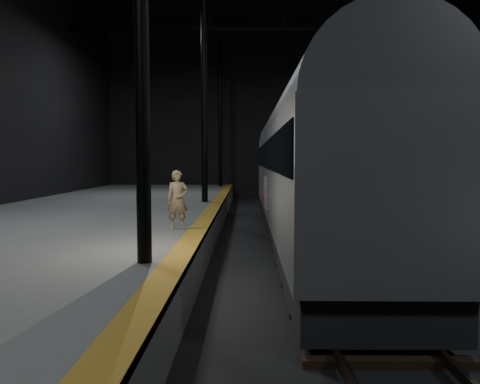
{
  "coord_description": "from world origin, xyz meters",
  "views": [
    {
      "loc": [
        -1.96,
        -12.28,
        2.85
      ],
      "look_at": [
        -2.14,
        -0.12,
        2.0
      ],
      "focal_mm": 35.0,
      "sensor_mm": 36.0,
      "label": 1
    }
  ],
  "objects": [
    {
      "name": "ground",
      "position": [
        0.0,
        0.0,
        0.0
      ],
      "size": [
        44.0,
        44.0,
        0.0
      ],
      "primitive_type": "plane",
      "color": "black",
      "rests_on": "ground"
    },
    {
      "name": "platform_left",
      "position": [
        -7.5,
        0.0,
        0.5
      ],
      "size": [
        9.0,
        43.8,
        1.0
      ],
      "primitive_type": "cube",
      "color": "#565653",
      "rests_on": "ground"
    },
    {
      "name": "tactile_strip",
      "position": [
        -3.25,
        0.0,
        1.0
      ],
      "size": [
        0.5,
        43.8,
        0.01
      ],
      "primitive_type": "cube",
      "color": "olive",
      "rests_on": "platform_left"
    },
    {
      "name": "track",
      "position": [
        0.0,
        0.0,
        0.07
      ],
      "size": [
        2.4,
        43.0,
        0.24
      ],
      "color": "#3F3328",
      "rests_on": "ground"
    },
    {
      "name": "train",
      "position": [
        -0.0,
        3.05,
        2.75
      ],
      "size": [
        2.76,
        18.41,
        4.92
      ],
      "color": "#999BA0",
      "rests_on": "ground"
    },
    {
      "name": "woman",
      "position": [
        -3.8,
        0.03,
        1.78
      ],
      "size": [
        0.63,
        0.48,
        1.56
      ],
      "primitive_type": "imported",
      "rotation": [
        0.0,
        0.0,
        0.2
      ],
      "color": "#9C855F",
      "rests_on": "platform_left"
    }
  ]
}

